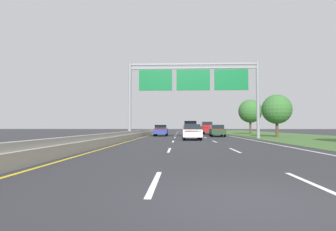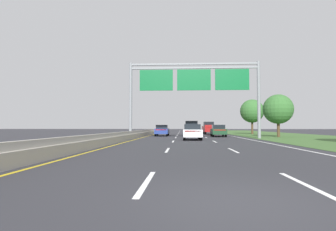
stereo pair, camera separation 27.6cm
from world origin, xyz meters
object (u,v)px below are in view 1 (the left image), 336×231
at_px(car_darkgreen_right_lane_sedan, 217,130).
at_px(car_white_centre_lane_sedan, 192,132).
at_px(pickup_truck_red, 207,128).
at_px(roadside_tree_mid, 277,109).
at_px(overhead_sign_gantry, 193,84).
at_px(car_navy_centre_lane_suv, 190,128).
at_px(car_blue_left_lane_sedan, 161,130).
at_px(roadside_tree_far, 250,111).

relative_size(car_darkgreen_right_lane_sedan, car_white_centre_lane_sedan, 1.01).
relative_size(pickup_truck_red, roadside_tree_mid, 1.00).
bearing_deg(overhead_sign_gantry, pickup_truck_red, 79.12).
relative_size(car_navy_centre_lane_suv, roadside_tree_mid, 0.87).
bearing_deg(car_white_centre_lane_sedan, pickup_truck_red, -10.33).
distance_m(car_navy_centre_lane_suv, car_blue_left_lane_sedan, 4.18).
height_order(car_blue_left_lane_sedan, roadside_tree_far, roadside_tree_far).
bearing_deg(car_white_centre_lane_sedan, car_darkgreen_right_lane_sedan, -23.08).
relative_size(pickup_truck_red, car_navy_centre_lane_suv, 1.15).
relative_size(overhead_sign_gantry, roadside_tree_far, 2.44).
relative_size(overhead_sign_gantry, roadside_tree_mid, 2.77).
distance_m(car_blue_left_lane_sedan, roadside_tree_far, 18.74).
xyz_separation_m(overhead_sign_gantry, roadside_tree_far, (11.03, 17.90, -2.20)).
relative_size(car_blue_left_lane_sedan, roadside_tree_mid, 0.81).
bearing_deg(roadside_tree_far, car_navy_centre_lane_suv, -136.28).
relative_size(overhead_sign_gantry, pickup_truck_red, 2.76).
bearing_deg(roadside_tree_mid, car_white_centre_lane_sedan, -145.58).
bearing_deg(car_darkgreen_right_lane_sedan, overhead_sign_gantry, 149.17).
distance_m(roadside_tree_mid, roadside_tree_far, 13.85).
xyz_separation_m(car_blue_left_lane_sedan, roadside_tree_mid, (15.07, -3.46, 2.73)).
bearing_deg(overhead_sign_gantry, car_blue_left_lane_sedan, 119.35).
distance_m(car_navy_centre_lane_suv, roadside_tree_mid, 11.64).
bearing_deg(car_blue_left_lane_sedan, car_navy_centre_lane_suv, -93.03).
bearing_deg(car_navy_centre_lane_suv, roadside_tree_mid, -105.12).
xyz_separation_m(car_navy_centre_lane_suv, roadside_tree_mid, (10.91, -3.23, 2.45)).
relative_size(car_white_centre_lane_sedan, roadside_tree_mid, 0.81).
bearing_deg(roadside_tree_mid, roadside_tree_far, 89.22).
xyz_separation_m(pickup_truck_red, roadside_tree_mid, (7.48, -13.47, 2.47)).
relative_size(car_navy_centre_lane_suv, car_blue_left_lane_sedan, 1.08).
height_order(car_darkgreen_right_lane_sedan, roadside_tree_far, roadside_tree_far).
height_order(overhead_sign_gantry, roadside_tree_far, overhead_sign_gantry).
height_order(overhead_sign_gantry, car_white_centre_lane_sedan, overhead_sign_gantry).
height_order(pickup_truck_red, roadside_tree_mid, roadside_tree_mid).
height_order(car_blue_left_lane_sedan, roadside_tree_mid, roadside_tree_mid).
bearing_deg(pickup_truck_red, car_white_centre_lane_sedan, 168.65).
bearing_deg(car_darkgreen_right_lane_sedan, pickup_truck_red, 1.86).
relative_size(pickup_truck_red, roadside_tree_far, 0.88).
distance_m(pickup_truck_red, car_blue_left_lane_sedan, 12.57).
bearing_deg(pickup_truck_red, car_darkgreen_right_lane_sedan, 178.93).
distance_m(car_blue_left_lane_sedan, roadside_tree_mid, 15.70).
bearing_deg(car_white_centre_lane_sedan, overhead_sign_gantry, -5.82).
height_order(overhead_sign_gantry, pickup_truck_red, overhead_sign_gantry).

